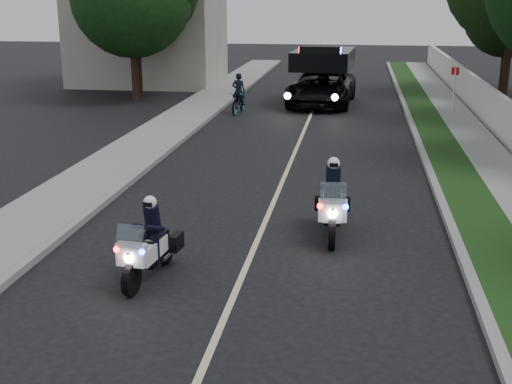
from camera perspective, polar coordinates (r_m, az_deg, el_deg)
ground at (r=12.78m, az=-0.80°, el=-6.29°), size 120.00×120.00×0.00m
curb_right at (r=22.27m, az=14.01°, el=3.34°), size 0.20×60.00×0.15m
grass_verge at (r=22.35m, az=15.80°, el=3.26°), size 1.20×60.00×0.16m
sidewalk_right at (r=22.55m, az=19.08°, el=3.09°), size 1.40×60.00×0.16m
curb_left at (r=22.97m, az=-6.83°, el=4.11°), size 0.20×60.00×0.15m
sidewalk_left at (r=23.29m, az=-9.45°, el=4.18°), size 2.00×60.00×0.16m
building_far at (r=39.50m, az=-9.24°, el=14.17°), size 8.00×6.00×7.00m
lane_marking at (r=22.26m, az=3.43°, el=3.62°), size 0.12×50.00×0.01m
police_moto_left at (r=12.41m, az=-9.00°, el=-7.23°), size 0.83×1.86×1.53m
police_moto_right at (r=14.45m, az=6.46°, el=-3.64°), size 0.78×2.01×1.69m
police_suv at (r=31.84m, az=5.61°, el=7.46°), size 3.19×6.25×2.96m
bicycle at (r=29.27m, az=-1.48°, el=6.74°), size 0.79×1.84×0.93m
cyclist at (r=29.27m, az=-1.48°, el=6.74°), size 0.56×0.38×1.55m
sign_post at (r=30.04m, az=16.39°, el=6.33°), size 0.42×0.42×2.10m
tree_right_d at (r=36.67m, az=20.38°, el=7.70°), size 8.84×8.84×11.46m
tree_right_e at (r=38.82m, az=20.25°, el=8.15°), size 5.16×5.16×8.05m
tree_left_near at (r=33.34m, az=-10.18°, el=7.68°), size 6.50×6.50×9.52m
tree_left_far at (r=35.19m, az=-9.92°, el=8.15°), size 7.86×7.86×10.83m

